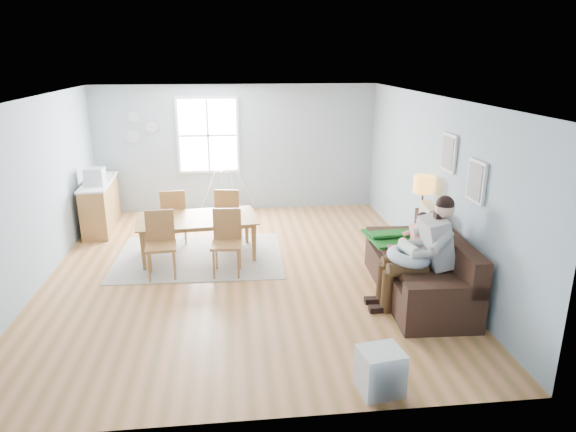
{
  "coord_description": "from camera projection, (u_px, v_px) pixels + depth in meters",
  "views": [
    {
      "loc": [
        -0.11,
        -7.54,
        3.29
      ],
      "look_at": [
        0.69,
        -0.33,
        1.0
      ],
      "focal_mm": 32.0,
      "sensor_mm": 36.0,
      "label": 1
    }
  ],
  "objects": [
    {
      "name": "room",
      "position": [
        238.0,
        117.0,
        7.42
      ],
      "size": [
        8.4,
        9.4,
        3.9
      ],
      "color": "olive"
    },
    {
      "name": "window",
      "position": [
        208.0,
        135.0,
        10.87
      ],
      "size": [
        1.32,
        0.08,
        1.62
      ],
      "color": "silver",
      "rests_on": "room"
    },
    {
      "name": "pictures",
      "position": [
        462.0,
        166.0,
        6.91
      ],
      "size": [
        0.05,
        1.34,
        0.74
      ],
      "color": "silver",
      "rests_on": "room"
    },
    {
      "name": "wall_plates",
      "position": [
        140.0,
        128.0,
        10.67
      ],
      "size": [
        0.67,
        0.02,
        0.66
      ],
      "color": "#8EA5AB",
      "rests_on": "room"
    },
    {
      "name": "sofa",
      "position": [
        422.0,
        273.0,
        7.26
      ],
      "size": [
        1.1,
        2.38,
        0.94
      ],
      "color": "black",
      "rests_on": "room"
    },
    {
      "name": "green_throw",
      "position": [
        402.0,
        237.0,
        7.92
      ],
      "size": [
        1.12,
        0.93,
        0.04
      ],
      "primitive_type": "cube",
      "rotation": [
        0.0,
        0.0,
        0.08
      ],
      "color": "#155F1C",
      "rests_on": "sofa"
    },
    {
      "name": "beige_pillow",
      "position": [
        428.0,
        223.0,
        7.7
      ],
      "size": [
        0.22,
        0.59,
        0.57
      ],
      "primitive_type": "cube",
      "rotation": [
        0.0,
        0.0,
        -0.11
      ],
      "color": "tan",
      "rests_on": "sofa"
    },
    {
      "name": "father",
      "position": [
        423.0,
        249.0,
        6.79
      ],
      "size": [
        1.11,
        0.51,
        1.55
      ],
      "color": "gray",
      "rests_on": "sofa"
    },
    {
      "name": "nursing_pillow",
      "position": [
        409.0,
        257.0,
        6.81
      ],
      "size": [
        0.62,
        0.6,
        0.24
      ],
      "primitive_type": "torus",
      "rotation": [
        0.0,
        0.14,
        -0.04
      ],
      "color": "#A1BCC9",
      "rests_on": "father"
    },
    {
      "name": "infant",
      "position": [
        408.0,
        248.0,
        6.81
      ],
      "size": [
        0.22,
        0.45,
        0.16
      ],
      "color": "silver",
      "rests_on": "nursing_pillow"
    },
    {
      "name": "toddler",
      "position": [
        414.0,
        237.0,
        7.33
      ],
      "size": [
        0.59,
        0.31,
        0.92
      ],
      "color": "silver",
      "rests_on": "sofa"
    },
    {
      "name": "floor_lamp",
      "position": [
        423.0,
        192.0,
        7.9
      ],
      "size": [
        0.31,
        0.31,
        1.52
      ],
      "color": "black",
      "rests_on": "room"
    },
    {
      "name": "storage_cube",
      "position": [
        379.0,
        371.0,
        5.18
      ],
      "size": [
        0.48,
        0.44,
        0.47
      ],
      "color": "silver",
      "rests_on": "room"
    },
    {
      "name": "rug",
      "position": [
        200.0,
        256.0,
        8.73
      ],
      "size": [
        2.83,
        2.18,
        0.01
      ],
      "primitive_type": "cube",
      "rotation": [
        0.0,
        0.0,
        -0.03
      ],
      "color": "gray",
      "rests_on": "room"
    },
    {
      "name": "dining_table",
      "position": [
        199.0,
        238.0,
        8.63
      ],
      "size": [
        2.06,
        1.28,
        0.69
      ],
      "primitive_type": "imported",
      "rotation": [
        0.0,
        0.0,
        0.1
      ],
      "color": "brown",
      "rests_on": "rug"
    },
    {
      "name": "chair_sw",
      "position": [
        161.0,
        239.0,
        7.87
      ],
      "size": [
        0.5,
        0.5,
        1.02
      ],
      "color": "#916032",
      "rests_on": "rug"
    },
    {
      "name": "chair_se",
      "position": [
        227.0,
        237.0,
        7.95
      ],
      "size": [
        0.49,
        0.49,
        1.02
      ],
      "color": "#916032",
      "rests_on": "rug"
    },
    {
      "name": "chair_nw",
      "position": [
        174.0,
        213.0,
        9.17
      ],
      "size": [
        0.5,
        0.5,
        1.02
      ],
      "color": "#916032",
      "rests_on": "rug"
    },
    {
      "name": "chair_ne",
      "position": [
        228.0,
        211.0,
        9.24
      ],
      "size": [
        0.53,
        0.53,
        1.02
      ],
      "color": "#916032",
      "rests_on": "rug"
    },
    {
      "name": "counter",
      "position": [
        101.0,
        204.0,
        10.03
      ],
      "size": [
        0.6,
        1.74,
        0.96
      ],
      "color": "brown",
      "rests_on": "room"
    },
    {
      "name": "monitor",
      "position": [
        95.0,
        176.0,
        9.54
      ],
      "size": [
        0.34,
        0.32,
        0.32
      ],
      "color": "#B8B9BD",
      "rests_on": "counter"
    },
    {
      "name": "baby_swing",
      "position": [
        227.0,
        194.0,
        10.93
      ],
      "size": [
        1.28,
        1.29,
        0.99
      ],
      "color": "#B8B9BD",
      "rests_on": "room"
    }
  ]
}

